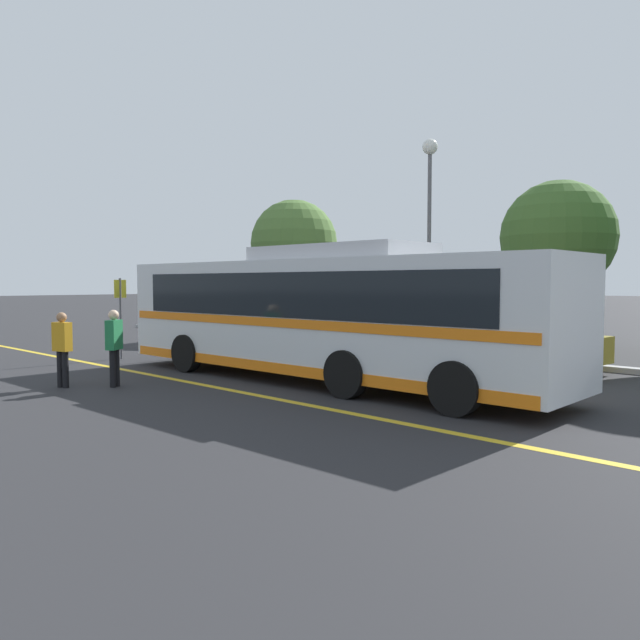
{
  "coord_description": "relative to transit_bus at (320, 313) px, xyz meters",
  "views": [
    {
      "loc": [
        11.62,
        -11.13,
        2.37
      ],
      "look_at": [
        1.35,
        -0.48,
        1.49
      ],
      "focal_mm": 35.0,
      "sensor_mm": 36.0,
      "label": 1
    }
  ],
  "objects": [
    {
      "name": "tree_2",
      "position": [
        0.86,
        11.31,
        2.34
      ],
      "size": [
        4.01,
        4.01,
        6.01
      ],
      "color": "#513823",
      "rests_on": "ground_plane"
    },
    {
      "name": "pedestrian_1",
      "position": [
        -3.67,
        -4.61,
        -0.69
      ],
      "size": [
        0.47,
        0.33,
        1.71
      ],
      "rotation": [
        0.0,
        0.0,
        3.44
      ],
      "color": "black",
      "rests_on": "ground_plane"
    },
    {
      "name": "curb_strip",
      "position": [
        -0.02,
        6.68,
        -1.58
      ],
      "size": [
        40.16,
        0.36,
        0.15
      ],
      "primitive_type": "cube",
      "color": "#99999E",
      "rests_on": "ground_plane"
    },
    {
      "name": "bus_stop_sign",
      "position": [
        -7.67,
        -1.02,
        -0.07
      ],
      "size": [
        0.07,
        0.4,
        2.52
      ],
      "rotation": [
        0.0,
        0.0,
        1.59
      ],
      "color": "#59595E",
      "rests_on": "ground_plane"
    },
    {
      "name": "parked_car_1",
      "position": [
        -4.43,
        5.58,
        -1.02
      ],
      "size": [
        4.09,
        2.09,
        1.21
      ],
      "rotation": [
        0.0,
        0.0,
        1.49
      ],
      "color": "#335B33",
      "rests_on": "ground_plane"
    },
    {
      "name": "transit_bus",
      "position": [
        0.0,
        0.0,
        0.0
      ],
      "size": [
        12.51,
        2.81,
        3.23
      ],
      "rotation": [
        0.0,
        0.0,
        1.59
      ],
      "color": "silver",
      "rests_on": "ground_plane"
    },
    {
      "name": "street_lamp",
      "position": [
        -2.3,
        7.91,
        3.77
      ],
      "size": [
        0.54,
        0.54,
        7.39
      ],
      "color": "#59595E",
      "rests_on": "ground_plane"
    },
    {
      "name": "pedestrian_0",
      "position": [
        -2.92,
        -3.74,
        -0.65
      ],
      "size": [
        0.42,
        0.47,
        1.76
      ],
      "rotation": [
        0.0,
        0.0,
        2.16
      ],
      "color": "black",
      "rests_on": "ground_plane"
    },
    {
      "name": "ground_plane",
      "position": [
        -1.37,
        0.48,
        -1.66
      ],
      "size": [
        220.0,
        220.0,
        0.0
      ],
      "primitive_type": "plane",
      "color": "#262628"
    },
    {
      "name": "tree_3",
      "position": [
        -10.31,
        8.96,
        2.49
      ],
      "size": [
        3.93,
        3.93,
        6.13
      ],
      "color": "#513823",
      "rests_on": "ground_plane"
    },
    {
      "name": "parked_car_0",
      "position": [
        -10.14,
        5.63,
        -0.93
      ],
      "size": [
        4.67,
        1.99,
        1.44
      ],
      "rotation": [
        0.0,
        0.0,
        -1.59
      ],
      "color": "black",
      "rests_on": "ground_plane"
    },
    {
      "name": "lane_strip_0",
      "position": [
        -0.02,
        -2.2,
        -1.66
      ],
      "size": [
        32.16,
        0.2,
        0.01
      ],
      "primitive_type": "cube",
      "rotation": [
        0.0,
        0.0,
        1.57
      ],
      "color": "gold",
      "rests_on": "ground_plane"
    },
    {
      "name": "parked_car_2",
      "position": [
        2.21,
        5.37,
        -0.89
      ],
      "size": [
        4.81,
        2.15,
        1.55
      ],
      "rotation": [
        0.0,
        0.0,
        -1.64
      ],
      "color": "olive",
      "rests_on": "ground_plane"
    }
  ]
}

